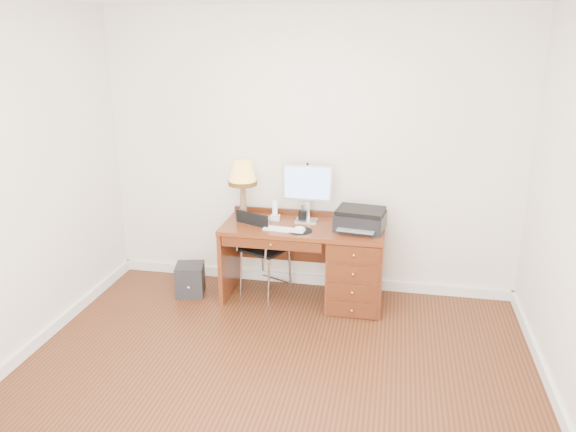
% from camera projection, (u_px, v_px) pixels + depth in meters
% --- Properties ---
extents(ground, '(4.00, 4.00, 0.00)m').
position_uv_depth(ground, '(271.00, 382.00, 4.14)').
color(ground, '#3F1D0E').
rests_on(ground, ground).
extents(room_shell, '(4.00, 4.00, 4.00)m').
position_uv_depth(room_shell, '(288.00, 333.00, 4.72)').
color(room_shell, white).
rests_on(room_shell, ground).
extents(desk, '(1.50, 0.67, 0.75)m').
position_uv_depth(desk, '(337.00, 261.00, 5.26)').
color(desk, maroon).
rests_on(desk, ground).
extents(monitor, '(0.47, 0.16, 0.54)m').
position_uv_depth(monitor, '(307.00, 186.00, 5.25)').
color(monitor, silver).
rests_on(monitor, desk).
extents(keyboard, '(0.39, 0.15, 0.01)m').
position_uv_depth(keyboard, '(284.00, 230.00, 5.08)').
color(keyboard, white).
rests_on(keyboard, desk).
extents(mouse_pad, '(0.22, 0.22, 0.04)m').
position_uv_depth(mouse_pad, '(300.00, 230.00, 5.06)').
color(mouse_pad, black).
rests_on(mouse_pad, desk).
extents(printer, '(0.48, 0.39, 0.19)m').
position_uv_depth(printer, '(360.00, 219.00, 5.09)').
color(printer, black).
rests_on(printer, desk).
extents(leg_lamp, '(0.27, 0.27, 0.56)m').
position_uv_depth(leg_lamp, '(243.00, 177.00, 5.28)').
color(leg_lamp, black).
rests_on(leg_lamp, desk).
extents(phone, '(0.10, 0.10, 0.19)m').
position_uv_depth(phone, '(275.00, 214.00, 5.35)').
color(phone, white).
rests_on(phone, desk).
extents(pen_cup, '(0.08, 0.08, 0.10)m').
position_uv_depth(pen_cup, '(302.00, 216.00, 5.33)').
color(pen_cup, black).
rests_on(pen_cup, desk).
extents(chair, '(0.54, 0.55, 0.86)m').
position_uv_depth(chair, '(264.00, 244.00, 5.39)').
color(chair, black).
rests_on(chair, ground).
extents(equipment_box, '(0.32, 0.32, 0.31)m').
position_uv_depth(equipment_box, '(190.00, 279.00, 5.49)').
color(equipment_box, black).
rests_on(equipment_box, ground).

